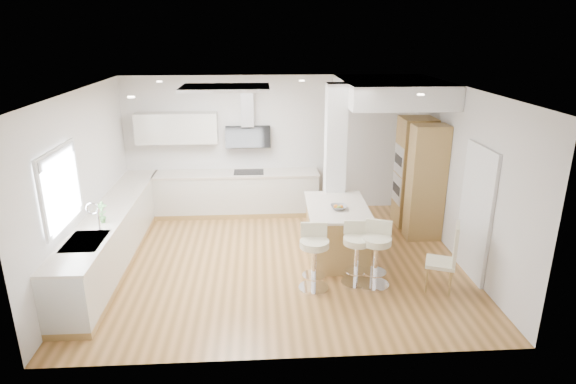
{
  "coord_description": "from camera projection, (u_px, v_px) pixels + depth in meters",
  "views": [
    {
      "loc": [
        -0.28,
        -7.19,
        3.67
      ],
      "look_at": [
        0.19,
        0.4,
        1.07
      ],
      "focal_mm": 30.0,
      "sensor_mm": 36.0,
      "label": 1
    }
  ],
  "objects": [
    {
      "name": "doorway_right",
      "position": [
        476.0,
        214.0,
        7.28
      ],
      "size": [
        0.05,
        1.0,
        2.1
      ],
      "color": "#4D443C",
      "rests_on": "ground"
    },
    {
      "name": "counter_left",
      "position": [
        114.0,
        234.0,
        7.91
      ],
      "size": [
        0.63,
        4.5,
        1.35
      ],
      "color": "#A88448",
      "rests_on": "ground"
    },
    {
      "name": "wall_right",
      "position": [
        464.0,
        177.0,
        7.72
      ],
      "size": [
        0.04,
        5.0,
        2.8
      ],
      "primitive_type": "cube",
      "color": "silver",
      "rests_on": "ground"
    },
    {
      "name": "ground",
      "position": [
        278.0,
        261.0,
        7.99
      ],
      "size": [
        6.0,
        6.0,
        0.0
      ],
      "primitive_type": "plane",
      "color": "#AA763F",
      "rests_on": "ground"
    },
    {
      "name": "skylight",
      "position": [
        226.0,
        88.0,
        7.62
      ],
      "size": [
        4.1,
        2.1,
        0.06
      ],
      "color": "white",
      "rests_on": "ground"
    },
    {
      "name": "wall_back",
      "position": [
        273.0,
        144.0,
        9.91
      ],
      "size": [
        6.0,
        0.04,
        2.8
      ],
      "primitive_type": "cube",
      "color": "silver",
      "rests_on": "ground"
    },
    {
      "name": "ceiling",
      "position": [
        278.0,
        261.0,
        7.99
      ],
      "size": [
        6.0,
        5.0,
        0.02
      ],
      "primitive_type": "cube",
      "color": "white",
      "rests_on": "ground"
    },
    {
      "name": "bar_stool_c",
      "position": [
        376.0,
        251.0,
        7.08
      ],
      "size": [
        0.58,
        0.58,
        1.0
      ],
      "rotation": [
        0.0,
        0.0,
        -0.36
      ],
      "color": "white",
      "rests_on": "ground"
    },
    {
      "name": "soffit",
      "position": [
        391.0,
        91.0,
        8.6
      ],
      "size": [
        1.78,
        2.2,
        0.4
      ],
      "color": "white",
      "rests_on": "ground"
    },
    {
      "name": "bar_stool_b",
      "position": [
        357.0,
        250.0,
        7.14
      ],
      "size": [
        0.46,
        0.46,
        0.96
      ],
      "rotation": [
        0.0,
        0.0,
        -0.07
      ],
      "color": "white",
      "rests_on": "ground"
    },
    {
      "name": "pillar",
      "position": [
        335.0,
        164.0,
        8.5
      ],
      "size": [
        0.35,
        0.35,
        2.8
      ],
      "color": "white",
      "rests_on": "ground"
    },
    {
      "name": "bar_stool_a",
      "position": [
        314.0,
        254.0,
        6.98
      ],
      "size": [
        0.47,
        0.47,
        1.0
      ],
      "rotation": [
        0.0,
        0.0,
        -0.05
      ],
      "color": "white",
      "rests_on": "ground"
    },
    {
      "name": "counter_back",
      "position": [
        229.0,
        182.0,
        9.82
      ],
      "size": [
        3.62,
        0.63,
        2.5
      ],
      "color": "#A88448",
      "rests_on": "ground"
    },
    {
      "name": "window_left",
      "position": [
        60.0,
        184.0,
        6.43
      ],
      "size": [
        0.06,
        1.28,
        1.07
      ],
      "color": "white",
      "rests_on": "ground"
    },
    {
      "name": "dining_chair",
      "position": [
        448.0,
        255.0,
        6.94
      ],
      "size": [
        0.53,
        0.53,
        1.05
      ],
      "rotation": [
        0.0,
        0.0,
        -0.38
      ],
      "color": "beige",
      "rests_on": "ground"
    },
    {
      "name": "oven_column",
      "position": [
        418.0,
        176.0,
        8.97
      ],
      "size": [
        0.63,
        1.21,
        2.1
      ],
      "color": "#A88448",
      "rests_on": "ground"
    },
    {
      "name": "wall_left",
      "position": [
        82.0,
        184.0,
        7.37
      ],
      "size": [
        0.04,
        5.0,
        2.8
      ],
      "primitive_type": "cube",
      "color": "silver",
      "rests_on": "ground"
    },
    {
      "name": "peninsula",
      "position": [
        336.0,
        231.0,
        8.02
      ],
      "size": [
        1.03,
        1.52,
        0.98
      ],
      "rotation": [
        0.0,
        0.0,
        -0.03
      ],
      "color": "#A88448",
      "rests_on": "ground"
    }
  ]
}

